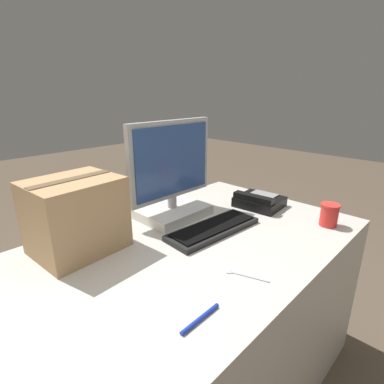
{
  "coord_description": "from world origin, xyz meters",
  "views": [
    {
      "loc": [
        -0.58,
        -0.74,
        1.31
      ],
      "look_at": [
        0.3,
        0.12,
        0.89
      ],
      "focal_mm": 28.0,
      "sensor_mm": 36.0,
      "label": 1
    }
  ],
  "objects_px": {
    "desk_phone": "(259,201)",
    "paper_cup_right": "(329,215)",
    "spoon": "(240,274)",
    "cardboard_box": "(76,215)",
    "pen_marker": "(200,319)",
    "keyboard": "(214,229)",
    "monitor": "(172,182)"
  },
  "relations": [
    {
      "from": "pen_marker",
      "to": "paper_cup_right",
      "type": "bearing_deg",
      "value": 177.76
    },
    {
      "from": "paper_cup_right",
      "to": "pen_marker",
      "type": "xyz_separation_m",
      "value": [
        -0.82,
        0.01,
        -0.05
      ]
    },
    {
      "from": "monitor",
      "to": "keyboard",
      "type": "distance_m",
      "value": 0.3
    },
    {
      "from": "monitor",
      "to": "cardboard_box",
      "type": "relative_size",
      "value": 1.43
    },
    {
      "from": "paper_cup_right",
      "to": "pen_marker",
      "type": "distance_m",
      "value": 0.82
    },
    {
      "from": "paper_cup_right",
      "to": "cardboard_box",
      "type": "distance_m",
      "value": 1.05
    },
    {
      "from": "spoon",
      "to": "pen_marker",
      "type": "xyz_separation_m",
      "value": [
        -0.24,
        -0.05,
        0.0
      ]
    },
    {
      "from": "paper_cup_right",
      "to": "pen_marker",
      "type": "height_order",
      "value": "paper_cup_right"
    },
    {
      "from": "desk_phone",
      "to": "pen_marker",
      "type": "bearing_deg",
      "value": -162.57
    },
    {
      "from": "monitor",
      "to": "paper_cup_right",
      "type": "height_order",
      "value": "monitor"
    },
    {
      "from": "monitor",
      "to": "keyboard",
      "type": "relative_size",
      "value": 1.05
    },
    {
      "from": "cardboard_box",
      "to": "pen_marker",
      "type": "xyz_separation_m",
      "value": [
        0.04,
        -0.58,
        -0.13
      ]
    },
    {
      "from": "desk_phone",
      "to": "keyboard",
      "type": "bearing_deg",
      "value": 178.49
    },
    {
      "from": "monitor",
      "to": "desk_phone",
      "type": "bearing_deg",
      "value": -29.99
    },
    {
      "from": "monitor",
      "to": "spoon",
      "type": "relative_size",
      "value": 3.15
    },
    {
      "from": "desk_phone",
      "to": "cardboard_box",
      "type": "distance_m",
      "value": 0.89
    },
    {
      "from": "paper_cup_right",
      "to": "spoon",
      "type": "xyz_separation_m",
      "value": [
        -0.58,
        0.06,
        -0.05
      ]
    },
    {
      "from": "cardboard_box",
      "to": "keyboard",
      "type": "bearing_deg",
      "value": -30.36
    },
    {
      "from": "spoon",
      "to": "cardboard_box",
      "type": "relative_size",
      "value": 0.46
    },
    {
      "from": "desk_phone",
      "to": "spoon",
      "type": "height_order",
      "value": "desk_phone"
    },
    {
      "from": "desk_phone",
      "to": "pen_marker",
      "type": "xyz_separation_m",
      "value": [
        -0.81,
        -0.33,
        -0.02
      ]
    },
    {
      "from": "desk_phone",
      "to": "paper_cup_right",
      "type": "height_order",
      "value": "paper_cup_right"
    },
    {
      "from": "keyboard",
      "to": "monitor",
      "type": "bearing_deg",
      "value": 96.27
    },
    {
      "from": "cardboard_box",
      "to": "pen_marker",
      "type": "height_order",
      "value": "cardboard_box"
    },
    {
      "from": "monitor",
      "to": "pen_marker",
      "type": "xyz_separation_m",
      "value": [
        -0.41,
        -0.56,
        -0.17
      ]
    },
    {
      "from": "keyboard",
      "to": "spoon",
      "type": "height_order",
      "value": "keyboard"
    },
    {
      "from": "paper_cup_right",
      "to": "desk_phone",
      "type": "bearing_deg",
      "value": 92.54
    },
    {
      "from": "monitor",
      "to": "cardboard_box",
      "type": "height_order",
      "value": "monitor"
    },
    {
      "from": "desk_phone",
      "to": "pen_marker",
      "type": "relative_size",
      "value": 1.65
    },
    {
      "from": "monitor",
      "to": "spoon",
      "type": "xyz_separation_m",
      "value": [
        -0.17,
        -0.51,
        -0.17
      ]
    },
    {
      "from": "pen_marker",
      "to": "spoon",
      "type": "bearing_deg",
      "value": -170.33
    },
    {
      "from": "keyboard",
      "to": "cardboard_box",
      "type": "distance_m",
      "value": 0.55
    }
  ]
}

